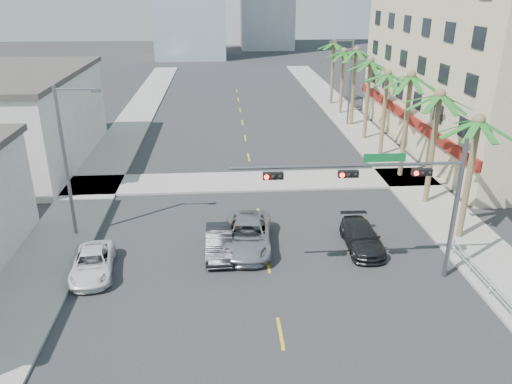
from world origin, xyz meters
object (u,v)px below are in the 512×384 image
(car_lane_right, at_px, (362,237))
(car_lane_left, at_px, (219,243))
(car_lane_center, at_px, (248,235))
(car_parked_far, at_px, (92,264))
(traffic_signal_mast, at_px, (394,187))

(car_lane_right, bearing_deg, car_lane_left, -178.38)
(car_lane_center, height_order, car_lane_right, car_lane_center)
(car_parked_far, xyz_separation_m, car_lane_left, (6.56, 1.67, 0.07))
(traffic_signal_mast, height_order, car_lane_right, traffic_signal_mast)
(car_lane_right, bearing_deg, car_parked_far, -172.30)
(car_lane_center, distance_m, car_lane_right, 6.50)
(car_parked_far, relative_size, car_lane_right, 0.97)
(car_lane_left, relative_size, car_lane_right, 0.91)
(traffic_signal_mast, distance_m, car_parked_far, 15.68)
(traffic_signal_mast, bearing_deg, car_lane_center, 150.56)
(car_lane_left, xyz_separation_m, car_lane_center, (1.63, 0.60, 0.10))
(traffic_signal_mast, relative_size, car_lane_left, 2.66)
(traffic_signal_mast, distance_m, car_lane_left, 10.00)
(car_lane_left, bearing_deg, car_lane_right, 0.48)
(car_lane_center, xyz_separation_m, car_lane_right, (6.49, -0.48, -0.13))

